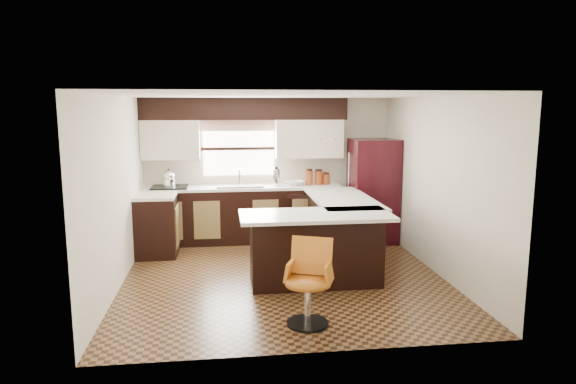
{
  "coord_description": "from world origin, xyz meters",
  "views": [
    {
      "loc": [
        -0.78,
        -6.59,
        2.26
      ],
      "look_at": [
        0.12,
        0.45,
        1.07
      ],
      "focal_mm": 32.0,
      "sensor_mm": 36.0,
      "label": 1
    }
  ],
  "objects": [
    {
      "name": "wall_back",
      "position": [
        0.0,
        2.2,
        1.2
      ],
      "size": [
        4.4,
        0.0,
        4.4
      ],
      "primitive_type": "plane",
      "rotation": [
        1.57,
        0.0,
        0.0
      ],
      "color": "beige",
      "rests_on": "floor"
    },
    {
      "name": "valance",
      "position": [
        -0.5,
        2.14,
        1.94
      ],
      "size": [
        1.3,
        0.06,
        0.18
      ],
      "primitive_type": "cube",
      "color": "#D19B93",
      "rests_on": "wall_back"
    },
    {
      "name": "soffit",
      "position": [
        -0.4,
        2.03,
        2.22
      ],
      "size": [
        3.4,
        0.35,
        0.36
      ],
      "primitive_type": "cube",
      "color": "black",
      "rests_on": "wall_back"
    },
    {
      "name": "wall_front",
      "position": [
        0.0,
        -2.2,
        1.2
      ],
      "size": [
        4.4,
        0.0,
        4.4
      ],
      "primitive_type": "plane",
      "rotation": [
        -1.57,
        0.0,
        0.0
      ],
      "color": "beige",
      "rests_on": "floor"
    },
    {
      "name": "ceiling",
      "position": [
        0.0,
        0.0,
        2.4
      ],
      "size": [
        4.4,
        4.4,
        0.0
      ],
      "primitive_type": "plane",
      "rotation": [
        3.14,
        0.0,
        0.0
      ],
      "color": "silver",
      "rests_on": "wall_back"
    },
    {
      "name": "window_pane",
      "position": [
        -0.5,
        2.18,
        1.55
      ],
      "size": [
        1.2,
        0.02,
        0.9
      ],
      "primitive_type": "cube",
      "color": "white",
      "rests_on": "wall_back"
    },
    {
      "name": "counter_left",
      "position": [
        -1.8,
        1.25,
        0.92
      ],
      "size": [
        0.6,
        0.7,
        0.04
      ],
      "primitive_type": "cube",
      "color": "silver",
      "rests_on": "base_cab_left"
    },
    {
      "name": "base_cab_left",
      "position": [
        -1.8,
        1.25,
        0.45
      ],
      "size": [
        0.6,
        0.7,
        0.9
      ],
      "primitive_type": "cube",
      "color": "black",
      "rests_on": "floor"
    },
    {
      "name": "canister_med",
      "position": [
        0.84,
        1.92,
        1.06
      ],
      "size": [
        0.14,
        0.14,
        0.23
      ],
      "primitive_type": "cylinder",
      "color": "maroon",
      "rests_on": "counter_back"
    },
    {
      "name": "peninsula_long",
      "position": [
        0.9,
        0.62,
        0.45
      ],
      "size": [
        0.6,
        1.95,
        0.9
      ],
      "primitive_type": "cube",
      "color": "black",
      "rests_on": "floor"
    },
    {
      "name": "mixing_bowl",
      "position": [
        0.43,
        1.9,
        0.98
      ],
      "size": [
        0.38,
        0.38,
        0.07
      ],
      "primitive_type": "imported",
      "rotation": [
        0.0,
        0.0,
        0.3
      ],
      "color": "white",
      "rests_on": "counter_back"
    },
    {
      "name": "refrigerator",
      "position": [
        1.71,
        1.64,
        0.86
      ],
      "size": [
        0.74,
        0.71,
        1.73
      ],
      "primitive_type": "cube",
      "color": "black",
      "rests_on": "floor"
    },
    {
      "name": "canister_large",
      "position": [
        0.67,
        1.92,
        1.06
      ],
      "size": [
        0.12,
        0.12,
        0.24
      ],
      "primitive_type": "cylinder",
      "color": "maroon",
      "rests_on": "counter_back"
    },
    {
      "name": "counter_back",
      "position": [
        -0.45,
        1.9,
        0.92
      ],
      "size": [
        3.3,
        0.6,
        0.04
      ],
      "primitive_type": "cube",
      "color": "silver",
      "rests_on": "base_cab_back"
    },
    {
      "name": "percolator",
      "position": [
        0.11,
        1.9,
        1.09
      ],
      "size": [
        0.13,
        0.13,
        0.28
      ],
      "primitive_type": "cylinder",
      "color": "silver",
      "rests_on": "counter_back"
    },
    {
      "name": "kettle",
      "position": [
        -1.65,
        1.88,
        1.11
      ],
      "size": [
        0.21,
        0.21,
        0.29
      ],
      "primitive_type": null,
      "color": "silver",
      "rests_on": "cooktop"
    },
    {
      "name": "upper_cab_left",
      "position": [
        -1.62,
        2.03,
        1.72
      ],
      "size": [
        0.94,
        0.35,
        0.64
      ],
      "primitive_type": "cube",
      "color": "beige",
      "rests_on": "wall_back"
    },
    {
      "name": "canister_small",
      "position": [
        0.97,
        1.92,
        1.03
      ],
      "size": [
        0.12,
        0.12,
        0.17
      ],
      "primitive_type": "cylinder",
      "color": "maroon",
      "rests_on": "counter_back"
    },
    {
      "name": "upper_cab_right",
      "position": [
        0.68,
        2.03,
        1.72
      ],
      "size": [
        1.14,
        0.35,
        0.64
      ],
      "primitive_type": "cube",
      "color": "beige",
      "rests_on": "wall_back"
    },
    {
      "name": "peninsula_return",
      "position": [
        0.38,
        -0.35,
        0.45
      ],
      "size": [
        1.65,
        0.6,
        0.9
      ],
      "primitive_type": "cube",
      "color": "black",
      "rests_on": "floor"
    },
    {
      "name": "counter_pen_long",
      "position": [
        0.95,
        0.62,
        0.92
      ],
      "size": [
        0.84,
        1.95,
        0.04
      ],
      "primitive_type": "cube",
      "color": "silver",
      "rests_on": "peninsula_long"
    },
    {
      "name": "floor",
      "position": [
        0.0,
        0.0,
        0.0
      ],
      "size": [
        4.4,
        4.4,
        0.0
      ],
      "primitive_type": "plane",
      "color": "#49301A",
      "rests_on": "ground"
    },
    {
      "name": "wall_left",
      "position": [
        -2.1,
        0.0,
        1.2
      ],
      "size": [
        0.0,
        4.4,
        4.4
      ],
      "primitive_type": "plane",
      "rotation": [
        1.57,
        0.0,
        1.57
      ],
      "color": "beige",
      "rests_on": "floor"
    },
    {
      "name": "dishwasher",
      "position": [
        0.55,
        1.61,
        0.43
      ],
      "size": [
        0.58,
        0.03,
        0.78
      ],
      "primitive_type": "cube",
      "color": "black",
      "rests_on": "floor"
    },
    {
      "name": "wall_right",
      "position": [
        2.1,
        0.0,
        1.2
      ],
      "size": [
        0.0,
        4.4,
        4.4
      ],
      "primitive_type": "plane",
      "rotation": [
        1.57,
        0.0,
        -1.57
      ],
      "color": "beige",
      "rests_on": "floor"
    },
    {
      "name": "cooktop",
      "position": [
        -1.65,
        1.88,
        0.96
      ],
      "size": [
        0.58,
        0.5,
        0.02
      ],
      "primitive_type": "cube",
      "color": "black",
      "rests_on": "counter_back"
    },
    {
      "name": "bar_chair",
      "position": [
        0.07,
        -1.58,
        0.45
      ],
      "size": [
        0.63,
        0.63,
        0.9
      ],
      "primitive_type": null,
      "rotation": [
        0.0,
        0.0,
        -0.38
      ],
      "color": "#BF6819",
      "rests_on": "floor"
    },
    {
      "name": "counter_pen_return",
      "position": [
        0.35,
        -0.44,
        0.92
      ],
      "size": [
        1.89,
        0.84,
        0.04
      ],
      "primitive_type": "cube",
      "color": "silver",
      "rests_on": "peninsula_return"
    },
    {
      "name": "base_cab_back",
      "position": [
        -0.45,
        1.9,
        0.45
      ],
      "size": [
        3.3,
        0.6,
        0.9
      ],
      "primitive_type": "cube",
      "color": "black",
      "rests_on": "floor"
    },
    {
      "name": "sink",
      "position": [
        -0.5,
        1.88,
        0.96
      ],
      "size": [
        0.75,
        0.45,
        0.03
      ],
      "primitive_type": "cube",
      "color": "#B2B2B7",
      "rests_on": "counter_back"
    }
  ]
}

